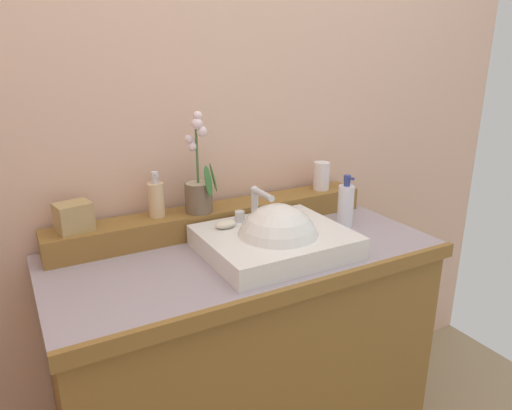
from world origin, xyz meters
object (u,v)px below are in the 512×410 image
trinket_box (74,217)px  lotion_bottle (346,205)px  tumbler_cup (322,176)px  potted_plant (199,186)px  soap_bar (225,224)px  soap_dispenser (156,198)px  sink_basin (277,244)px

trinket_box → lotion_bottle: (0.87, -0.19, -0.05)m
tumbler_cup → lotion_bottle: tumbler_cup is taller
trinket_box → potted_plant: bearing=-13.9°
trinket_box → lotion_bottle: bearing=-23.4°
soap_bar → soap_dispenser: soap_dispenser is taller
potted_plant → tumbler_cup: (0.51, 0.02, -0.04)m
sink_basin → soap_bar: 0.17m
lotion_bottle → potted_plant: bearing=160.6°
tumbler_cup → trinket_box: (-0.90, -0.00, -0.01)m
soap_bar → potted_plant: (-0.03, 0.14, 0.09)m
soap_dispenser → trinket_box: bearing=-178.2°
sink_basin → potted_plant: 0.32m
sink_basin → soap_bar: bearing=136.7°
soap_dispenser → sink_basin: bearing=-44.0°
soap_dispenser → tumbler_cup: (0.65, -0.01, -0.01)m
sink_basin → potted_plant: size_ratio=1.30×
soap_bar → lotion_bottle: (0.45, -0.03, 0.00)m
sink_basin → trinket_box: size_ratio=4.42×
soap_dispenser → soap_bar: bearing=-44.6°
soap_bar → lotion_bottle: 0.45m
potted_plant → soap_dispenser: (-0.14, 0.03, -0.03)m
potted_plant → lotion_bottle: bearing=-19.4°
sink_basin → soap_dispenser: (-0.29, 0.28, 0.11)m
soap_bar → potted_plant: size_ratio=0.21×
trinket_box → tumbler_cup: bearing=-11.3°
tumbler_cup → trinket_box: 0.90m
tumbler_cup → lotion_bottle: size_ratio=0.58×
tumbler_cup → soap_bar: bearing=-162.1°
sink_basin → trinket_box: sink_basin is taller
tumbler_cup → trinket_box: tumbler_cup is taller
potted_plant → sink_basin: bearing=-59.3°
soap_dispenser → trinket_box: size_ratio=1.51×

